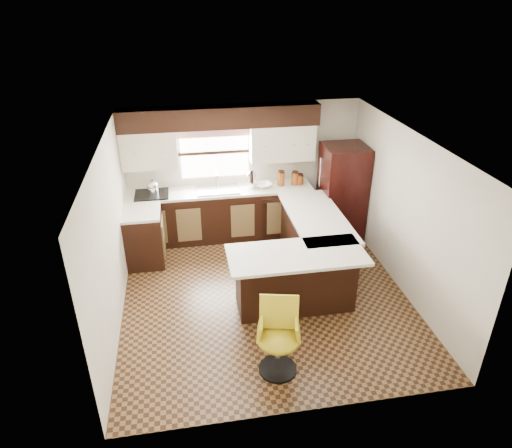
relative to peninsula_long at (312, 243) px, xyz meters
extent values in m
plane|color=#49301A|center=(-0.90, -0.62, -0.45)|extent=(4.40, 4.40, 0.00)
plane|color=silver|center=(-0.90, -0.62, 1.95)|extent=(4.40, 4.40, 0.00)
plane|color=beige|center=(-0.90, 1.58, 0.75)|extent=(4.40, 0.00, 4.40)
plane|color=beige|center=(-0.90, -2.83, 0.75)|extent=(4.40, 0.00, 4.40)
plane|color=beige|center=(-3.00, -0.62, 0.75)|extent=(0.00, 4.40, 4.40)
plane|color=beige|center=(1.20, -0.62, 0.75)|extent=(0.00, 4.40, 4.40)
cube|color=black|center=(-1.35, 1.28, 0.00)|extent=(3.30, 0.60, 0.90)
cube|color=black|center=(-2.70, 0.62, 0.00)|extent=(0.60, 0.70, 0.90)
cube|color=silver|center=(-1.35, 1.28, 0.47)|extent=(3.30, 0.60, 0.04)
cube|color=silver|center=(-2.70, 0.62, 0.47)|extent=(0.60, 0.70, 0.04)
cube|color=black|center=(-1.30, 1.40, 1.77)|extent=(3.40, 0.35, 0.36)
cube|color=beige|center=(-2.52, 1.40, 1.27)|extent=(0.94, 0.35, 0.64)
cube|color=beige|center=(-0.22, 1.40, 1.27)|extent=(1.14, 0.35, 0.64)
cube|color=white|center=(-1.40, 1.56, 1.10)|extent=(1.20, 0.02, 0.90)
cube|color=#D19B93|center=(-1.40, 1.52, 1.49)|extent=(1.30, 0.06, 0.18)
cube|color=#B2B2B7|center=(-1.40, 1.25, 0.51)|extent=(0.75, 0.45, 0.03)
cube|color=black|center=(-0.35, 0.99, -0.02)|extent=(0.58, 0.03, 0.78)
cube|color=black|center=(-2.55, 1.25, 0.51)|extent=(0.58, 0.50, 0.02)
cube|color=black|center=(0.00, 0.00, 0.00)|extent=(0.60, 1.95, 0.90)
cube|color=black|center=(-0.53, -0.97, 0.00)|extent=(1.65, 0.60, 0.90)
cube|color=silver|center=(0.05, 0.00, 0.47)|extent=(0.84, 1.95, 0.04)
cube|color=silver|center=(-0.55, -1.06, 0.47)|extent=(1.89, 0.84, 0.04)
cube|color=black|center=(0.81, 0.96, 0.42)|extent=(0.75, 0.72, 1.74)
cylinder|color=silver|center=(-0.79, 1.28, 0.64)|extent=(0.15, 0.15, 0.30)
imported|color=white|center=(-0.57, 1.28, 0.53)|extent=(0.34, 0.34, 0.07)
cylinder|color=brown|center=(-0.24, 1.30, 0.62)|extent=(0.13, 0.13, 0.25)
cylinder|color=brown|center=(0.02, 1.30, 0.61)|extent=(0.13, 0.13, 0.23)
cylinder|color=brown|center=(0.10, 1.30, 0.58)|extent=(0.14, 0.14, 0.17)
camera|label=1|loc=(-1.99, -6.19, 3.73)|focal=32.00mm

